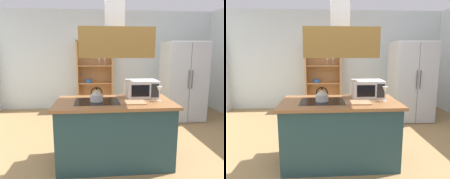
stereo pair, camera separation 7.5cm
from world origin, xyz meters
The scene contains 10 objects.
ground_plane centered at (0.00, 0.00, 0.00)m, with size 7.80×7.80×0.00m, color #957449.
wall_back centered at (0.00, 3.00, 1.35)m, with size 6.00×0.12×2.70m, color silver.
kitchen_island centered at (-0.12, -0.07, 0.45)m, with size 1.63×0.85×0.90m.
range_hood centered at (-0.12, -0.07, 1.79)m, with size 0.90×0.70×1.20m.
refrigerator centered at (1.68, 1.76, 0.91)m, with size 0.90×0.77×1.81m.
dish_cabinet centered at (-0.37, 2.78, 0.83)m, with size 0.96×0.40×1.88m.
kettle centered at (-0.36, -0.07, 0.98)m, with size 0.18×0.18×0.20m.
cutting_board centered at (0.11, -0.21, 0.91)m, with size 0.34×0.24×0.02m, color #AC7D58.
microwave centered at (0.31, 0.14, 1.03)m, with size 0.46×0.35×0.26m.
wine_glass_on_counter centered at (0.50, -0.13, 1.05)m, with size 0.08×0.08×0.21m.
Camera 2 is at (-0.33, -2.84, 1.56)m, focal length 32.88 mm.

